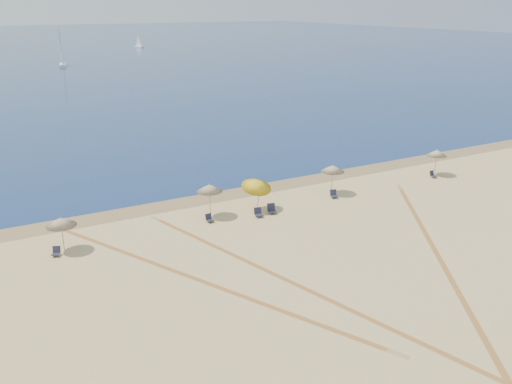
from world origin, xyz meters
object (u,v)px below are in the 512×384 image
umbrella_1 (61,222)px  umbrella_3 (257,184)px  chair_4 (272,209)px  umbrella_4 (333,168)px  chair_5 (334,194)px  chair_1 (56,252)px  chair_6 (433,175)px  sailboat_0 (62,56)px  sailboat_2 (139,42)px  umbrella_5 (437,153)px  chair_3 (258,213)px  chair_2 (209,218)px  umbrella_2 (209,188)px

umbrella_1 → umbrella_3: (14.51, 0.24, 0.11)m
chair_4 → umbrella_4: bearing=28.0°
chair_5 → chair_4: bearing=-156.4°
chair_1 → chair_6: (33.39, 0.21, 0.01)m
umbrella_3 → sailboat_0: sailboat_0 is taller
chair_6 → sailboat_0: size_ratio=0.08×
sailboat_2 → umbrella_5: bearing=-113.7°
sailboat_2 → chair_1: bearing=-124.8°
umbrella_1 → sailboat_0: 114.80m
umbrella_3 → umbrella_5: umbrella_3 is taller
sailboat_0 → chair_3: bearing=-82.3°
umbrella_3 → umbrella_4: umbrella_3 is taller
chair_3 → chair_4: bearing=16.4°
umbrella_4 → umbrella_5: (11.60, -0.46, -0.07)m
umbrella_5 → chair_1: 34.20m
umbrella_3 → chair_6: umbrella_3 is taller
sailboat_2 → chair_6: bearing=-113.9°
umbrella_4 → chair_3: size_ratio=3.40×
chair_4 → umbrella_5: bearing=18.9°
chair_1 → chair_2: 10.89m
chair_5 → chair_3: bearing=-156.2°
sailboat_0 → chair_2: bearing=-84.1°
umbrella_1 → chair_6: (32.80, -0.36, -1.73)m
sailboat_0 → chair_5: bearing=-78.5°
umbrella_2 → umbrella_5: umbrella_2 is taller
umbrella_3 → chair_6: bearing=-1.9°
umbrella_1 → chair_5: 21.53m
chair_2 → sailboat_2: bearing=69.6°
umbrella_4 → chair_5: 2.19m
umbrella_2 → umbrella_5: 22.75m
umbrella_4 → chair_2: bearing=-176.4°
chair_3 → chair_5: (7.52, 0.66, -0.01)m
umbrella_5 → sailboat_0: (-12.95, 112.81, 0.50)m
umbrella_5 → chair_1: bearing=-178.8°
umbrella_2 → chair_3: umbrella_2 is taller
chair_2 → chair_5: bearing=-5.6°
chair_1 → sailboat_2: (57.41, 165.18, 1.66)m
chair_5 → umbrella_4: bearing=81.5°
umbrella_3 → chair_3: umbrella_3 is taller
chair_3 → sailboat_2: size_ratio=0.12×
umbrella_3 → chair_5: (6.95, -0.59, -1.83)m
umbrella_1 → chair_2: 10.44m
chair_1 → chair_6: 33.39m
chair_6 → sailboat_0: bearing=89.3°
umbrella_2 → chair_4: size_ratio=3.04×
umbrella_4 → sailboat_0: (-1.35, 112.35, 0.44)m
chair_5 → sailboat_2: 168.72m
chair_4 → chair_1: bearing=-165.3°
chair_1 → umbrella_1: bearing=68.8°
umbrella_1 → umbrella_3: umbrella_3 is taller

